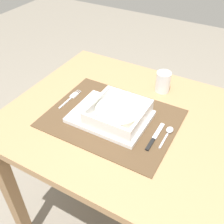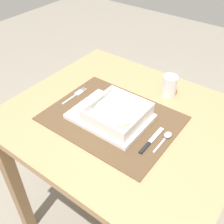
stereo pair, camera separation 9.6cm
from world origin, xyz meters
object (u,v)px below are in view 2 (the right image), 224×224
at_px(spoon, 166,137).
at_px(porridge_bowl, 117,114).
at_px(drinking_glass, 169,87).
at_px(fork, 76,95).
at_px(dining_table, 123,139).
at_px(butter_knife, 150,142).

bearing_deg(spoon, porridge_bowl, -173.34).
bearing_deg(porridge_bowl, drinking_glass, 75.64).
height_order(porridge_bowl, fork, porridge_bowl).
bearing_deg(dining_table, drinking_glass, 73.02).
xyz_separation_m(porridge_bowl, butter_knife, (0.15, -0.02, -0.03)).
height_order(spoon, drinking_glass, drinking_glass).
bearing_deg(butter_knife, spoon, 54.26).
height_order(butter_knife, drinking_glass, drinking_glass).
relative_size(porridge_bowl, spoon, 1.76).
bearing_deg(porridge_bowl, butter_knife, -7.37).
bearing_deg(spoon, fork, 177.45).
bearing_deg(drinking_glass, dining_table, -106.98).
distance_m(dining_table, drinking_glass, 0.28).
bearing_deg(spoon, drinking_glass, 113.75).
height_order(dining_table, spoon, spoon).
height_order(dining_table, drinking_glass, drinking_glass).
xyz_separation_m(dining_table, drinking_glass, (0.07, 0.22, 0.16)).
distance_m(fork, butter_knife, 0.38).
height_order(porridge_bowl, drinking_glass, drinking_glass).
distance_m(spoon, butter_knife, 0.06).
bearing_deg(spoon, dining_table, 173.41).
distance_m(dining_table, spoon, 0.22).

